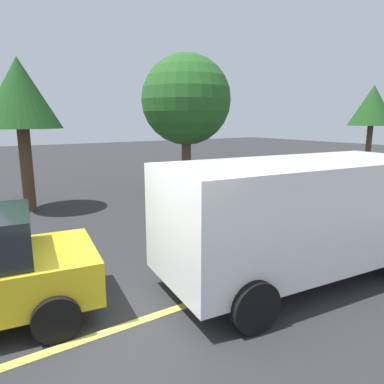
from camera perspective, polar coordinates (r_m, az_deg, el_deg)
ground_plane at (r=5.48m, az=-10.16°, el=-20.57°), size 80.00×80.00×0.00m
lane_marking_centre at (r=7.04m, az=13.46°, el=-13.00°), size 28.00×0.16×0.01m
white_van at (r=6.62m, az=17.13°, el=-3.19°), size 5.39×2.72×2.20m
tree_left_verge at (r=13.97m, az=-0.96°, el=14.72°), size 3.46×3.46×5.39m
tree_centre_verge at (r=19.28m, az=27.37°, el=12.30°), size 2.14×2.14×4.54m
tree_right_verge at (r=12.26m, az=-26.29°, el=13.96°), size 2.40×2.40×4.78m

